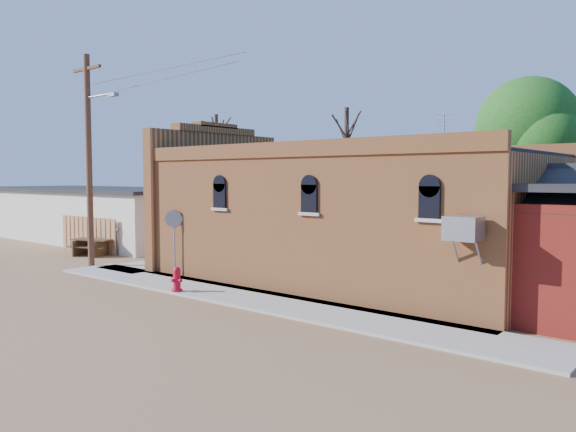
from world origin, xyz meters
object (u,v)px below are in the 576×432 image
Objects in this scene: fire_hydrant at (177,279)px; trash_barrel at (153,258)px; utility_pole at (90,156)px; stop_sign at (174,225)px; picnic_table at (93,245)px; brick_bar at (338,218)px.

fire_hydrant is 0.91× the size of trash_barrel.
stop_sign is at bearing 7.14° from utility_pole.
utility_pole reaches higher than picnic_table.
stop_sign is 2.50m from trash_barrel.
brick_bar is at bearing -10.32° from picnic_table.
utility_pole reaches higher than brick_bar.
picnic_table is (-10.35, 3.20, 0.06)m from fire_hydrant.
stop_sign reaches higher than picnic_table.
utility_pole is 3.54× the size of stop_sign.
trash_barrel reaches higher than fire_hydrant.
stop_sign is at bearing -143.52° from brick_bar.
brick_bar is 6.38m from fire_hydrant.
picnic_table is (-6.06, 0.97, 0.01)m from trash_barrel.
brick_bar reaches higher than trash_barrel.
trash_barrel is at bearing -29.46° from picnic_table.
fire_hydrant is 3.33m from stop_sign.
picnic_table is (-8.01, 1.40, -1.49)m from stop_sign.
fire_hydrant is (-2.66, -5.50, -1.86)m from brick_bar.
picnic_table is at bearing 170.86° from trash_barrel.
stop_sign is at bearing -30.24° from picnic_table.
stop_sign is 2.84× the size of trash_barrel.
stop_sign is (4.79, 0.60, -2.74)m from utility_pole.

